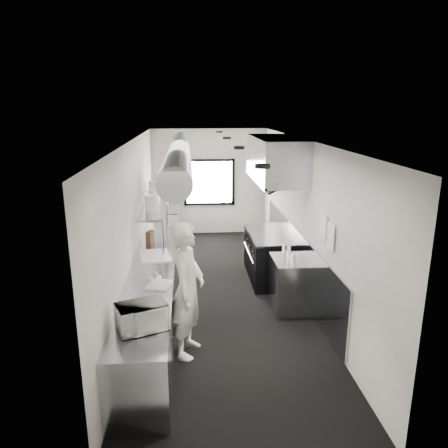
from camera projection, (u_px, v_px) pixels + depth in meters
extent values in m
cube|color=black|center=(221.00, 294.00, 7.94)|extent=(3.00, 8.00, 0.01)
cube|color=silver|center=(220.00, 140.00, 7.20)|extent=(3.00, 8.00, 0.01)
cube|color=silver|center=(209.00, 182.00, 11.41)|extent=(3.00, 0.02, 2.80)
cube|color=silver|center=(255.00, 339.00, 3.72)|extent=(3.00, 0.02, 2.80)
cube|color=silver|center=(135.00, 223.00, 7.45)|extent=(0.02, 8.00, 2.80)
cube|color=silver|center=(304.00, 219.00, 7.69)|extent=(0.02, 8.00, 2.80)
cube|color=#9CA1AA|center=(297.00, 258.00, 8.20)|extent=(0.03, 5.50, 1.10)
cylinder|color=#92979A|center=(179.00, 153.00, 7.59)|extent=(0.40, 6.40, 0.40)
cube|color=white|center=(209.00, 182.00, 11.37)|extent=(1.20, 0.03, 1.10)
cube|color=black|center=(209.00, 161.00, 11.24)|extent=(1.36, 0.03, 0.08)
cube|color=black|center=(209.00, 203.00, 11.54)|extent=(1.36, 0.03, 0.08)
cube|color=black|center=(185.00, 183.00, 11.34)|extent=(0.08, 0.03, 1.25)
cube|color=black|center=(233.00, 182.00, 11.44)|extent=(0.08, 0.03, 1.25)
cube|color=#9CA1AA|center=(276.00, 159.00, 8.06)|extent=(0.80, 2.20, 0.80)
cube|color=#9CA1AA|center=(255.00, 180.00, 8.14)|extent=(0.05, 2.20, 0.05)
cube|color=black|center=(271.00, 177.00, 8.15)|extent=(0.50, 2.10, 0.28)
cube|color=#9CA1AA|center=(155.00, 284.00, 7.25)|extent=(0.70, 6.00, 0.90)
cube|color=#9CA1AA|center=(156.00, 202.00, 8.39)|extent=(0.45, 3.00, 0.04)
cylinder|color=#9CA1AA|center=(163.00, 239.00, 7.15)|extent=(0.04, 0.04, 0.66)
cylinder|color=#9CA1AA|center=(167.00, 218.00, 8.50)|extent=(0.04, 0.04, 0.66)
cylinder|color=#9CA1AA|center=(169.00, 202.00, 9.84)|extent=(0.04, 0.04, 0.66)
cube|color=black|center=(270.00, 257.00, 8.58)|extent=(0.85, 1.60, 0.90)
cube|color=#9CA1AA|center=(271.00, 234.00, 8.45)|extent=(0.85, 1.60, 0.04)
cube|color=#9CA1AA|center=(250.00, 257.00, 8.54)|extent=(0.03, 1.55, 0.80)
cylinder|color=#9CA1AA|center=(249.00, 252.00, 8.51)|extent=(0.03, 1.30, 0.03)
cube|color=#9CA1AA|center=(292.00, 284.00, 7.24)|extent=(0.65, 0.80, 0.90)
cube|color=#9CA1AA|center=(166.00, 226.00, 10.80)|extent=(0.70, 1.20, 0.90)
cube|color=white|center=(323.00, 226.00, 6.48)|extent=(0.02, 0.28, 0.38)
cube|color=white|center=(331.00, 236.00, 6.16)|extent=(0.02, 0.28, 0.38)
imported|color=silver|center=(187.00, 290.00, 5.82)|extent=(0.61, 0.79, 1.90)
imported|color=white|center=(142.00, 316.00, 4.86)|extent=(0.62, 0.55, 0.30)
cylinder|color=silver|center=(134.00, 308.00, 5.30)|extent=(0.14, 0.14, 0.09)
cylinder|color=silver|center=(124.00, 319.00, 5.02)|extent=(0.15, 0.15, 0.10)
cube|color=silver|center=(159.00, 285.00, 6.10)|extent=(0.40, 0.45, 0.01)
cylinder|color=silver|center=(155.00, 278.00, 6.33)|extent=(0.26, 0.26, 0.02)
sphere|color=tan|center=(155.00, 274.00, 6.32)|extent=(0.09, 0.09, 0.09)
cube|color=silver|center=(155.00, 256.00, 7.26)|extent=(0.61, 0.74, 0.02)
cube|color=brown|center=(150.00, 237.00, 7.94)|extent=(0.15, 0.23, 0.23)
cylinder|color=silver|center=(151.00, 203.00, 7.52)|extent=(0.32, 0.32, 0.28)
cylinder|color=silver|center=(154.00, 197.00, 8.05)|extent=(0.25, 0.25, 0.28)
cylinder|color=silver|center=(155.00, 189.00, 8.60)|extent=(0.31, 0.31, 0.34)
cylinder|color=silver|center=(157.00, 184.00, 9.00)|extent=(0.31, 0.31, 0.41)
cylinder|color=silver|center=(293.00, 260.00, 6.81)|extent=(0.08, 0.08, 0.20)
cylinder|color=silver|center=(292.00, 258.00, 6.95)|extent=(0.07, 0.07, 0.16)
cylinder|color=silver|center=(288.00, 255.00, 7.05)|extent=(0.08, 0.08, 0.19)
cylinder|color=silver|center=(289.00, 251.00, 7.24)|extent=(0.08, 0.08, 0.18)
cylinder|color=silver|center=(284.00, 248.00, 7.41)|extent=(0.06, 0.06, 0.17)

